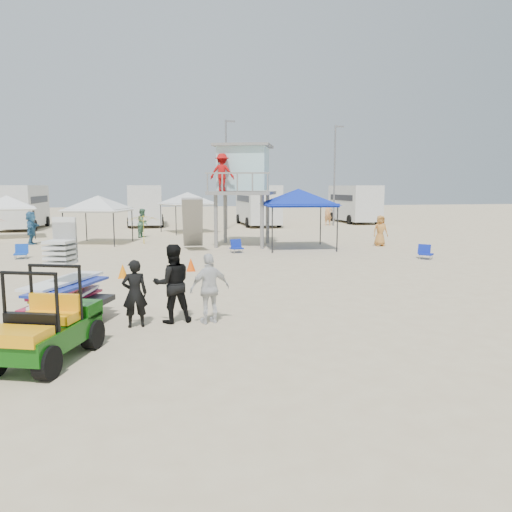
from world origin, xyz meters
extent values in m
plane|color=beige|center=(0.00, 0.00, 0.00)|extent=(140.00, 140.00, 0.00)
cube|color=#0D490B|center=(-4.15, -0.79, 0.49)|extent=(1.80, 2.49, 0.39)
cube|color=#FFA30D|center=(-4.15, -0.79, 0.74)|extent=(1.17, 0.94, 0.22)
cylinder|color=black|center=(-4.64, -1.60, 0.29)|extent=(0.43, 0.63, 0.57)
cube|color=black|center=(-4.15, 1.51, 0.50)|extent=(1.98, 2.37, 0.13)
cylinder|color=black|center=(-4.73, 1.51, 0.27)|extent=(0.38, 0.57, 0.53)
imported|color=black|center=(-2.65, 1.21, 0.77)|extent=(0.61, 0.44, 1.55)
imported|color=black|center=(-1.80, 1.46, 0.92)|extent=(0.99, 0.83, 1.85)
imported|color=silver|center=(-0.95, 1.21, 0.82)|extent=(1.04, 0.66, 1.64)
cylinder|color=gray|center=(1.20, 15.09, 1.37)|extent=(0.20, 0.20, 2.74)
cube|color=gray|center=(2.40, 16.30, 2.83)|extent=(4.19, 4.19, 0.18)
cube|color=#AEDEE1|center=(2.40, 16.63, 4.11)|extent=(3.10, 2.90, 2.30)
imported|color=#B20F0F|center=(1.53, 15.20, 3.88)|extent=(1.24, 0.71, 1.92)
cylinder|color=black|center=(3.38, 12.88, 1.15)|extent=(0.06, 0.06, 2.31)
pyramid|color=#0F28AD|center=(4.98, 14.48, 3.06)|extent=(3.58, 3.58, 0.80)
cube|color=#0F28AD|center=(4.98, 14.48, 2.26)|extent=(3.58, 3.58, 0.18)
cylinder|color=black|center=(-6.69, 17.36, 0.96)|extent=(0.06, 0.06, 1.93)
pyramid|color=silver|center=(-5.29, 18.75, 2.68)|extent=(3.69, 3.69, 0.80)
cube|color=silver|center=(-5.29, 18.75, 1.88)|extent=(3.69, 3.69, 0.18)
pyramid|color=white|center=(-11.18, 23.12, 2.63)|extent=(3.76, 3.76, 0.80)
cube|color=white|center=(-11.18, 23.12, 1.83)|extent=(3.76, 3.76, 0.18)
cylinder|color=black|center=(-1.46, 23.11, 1.02)|extent=(0.06, 0.06, 2.04)
pyramid|color=silver|center=(-0.02, 24.55, 2.79)|extent=(3.88, 3.88, 0.80)
cube|color=silver|center=(-0.02, 24.55, 1.99)|extent=(3.88, 3.88, 0.18)
imported|color=yellow|center=(-2.84, 18.07, 0.81)|extent=(2.37, 2.38, 1.62)
cone|color=#FF4F08|center=(-0.91, 8.58, 0.25)|extent=(0.34, 0.34, 0.50)
cone|color=orange|center=(-3.34, 7.59, 0.25)|extent=(0.34, 0.34, 0.50)
cube|color=#1040B0|center=(-8.06, 13.24, 0.22)|extent=(0.60, 0.57, 0.06)
cube|color=#1040B0|center=(-8.06, 13.48, 0.42)|extent=(0.56, 0.24, 0.44)
cylinder|color=#B2B2B7|center=(-8.28, 13.04, 0.10)|extent=(0.03, 0.03, 0.20)
cube|color=#0E24A1|center=(1.61, 13.40, 0.22)|extent=(0.66, 0.63, 0.06)
cube|color=#0E24A1|center=(1.61, 13.64, 0.42)|extent=(0.57, 0.32, 0.44)
cylinder|color=#B2B2B7|center=(1.39, 13.20, 0.10)|extent=(0.03, 0.03, 0.20)
cube|color=#0E21A1|center=(9.45, 9.68, 0.22)|extent=(0.74, 0.73, 0.06)
cube|color=#0E21A1|center=(9.45, 9.92, 0.42)|extent=(0.51, 0.50, 0.44)
cylinder|color=#B2B2B7|center=(9.23, 9.48, 0.10)|extent=(0.03, 0.03, 0.20)
cube|color=silver|center=(-12.00, 30.00, 1.75)|extent=(2.50, 6.80, 3.00)
cube|color=black|center=(-12.00, 30.00, 2.20)|extent=(2.54, 5.44, 0.50)
cube|color=silver|center=(-3.00, 31.50, 1.75)|extent=(2.50, 6.50, 3.00)
cube|color=black|center=(-3.00, 31.50, 2.20)|extent=(2.54, 5.20, 0.50)
cylinder|color=black|center=(-4.25, 29.42, 0.40)|extent=(0.25, 0.80, 0.80)
cube|color=silver|center=(6.00, 30.00, 1.75)|extent=(2.50, 7.00, 3.00)
cube|color=black|center=(6.00, 30.00, 2.20)|extent=(2.54, 5.60, 0.50)
cylinder|color=black|center=(4.75, 27.76, 0.40)|extent=(0.25, 0.80, 0.80)
cube|color=silver|center=(15.00, 31.50, 1.75)|extent=(2.50, 6.60, 3.00)
cube|color=black|center=(15.00, 31.50, 2.20)|extent=(2.54, 5.28, 0.50)
cylinder|color=black|center=(13.75, 29.39, 0.40)|extent=(0.25, 0.80, 0.80)
cylinder|color=slate|center=(3.00, 27.00, 4.00)|extent=(0.14, 0.14, 8.00)
cylinder|color=slate|center=(12.00, 28.50, 4.00)|extent=(0.14, 0.14, 8.00)
imported|color=#497A5B|center=(-2.98, 21.75, 0.90)|extent=(0.97, 1.07, 1.80)
imported|color=#306591|center=(-8.93, 19.12, 0.91)|extent=(0.54, 1.69, 1.82)
imported|color=#C27E37|center=(9.59, 14.64, 0.82)|extent=(0.81, 0.53, 1.65)
imported|color=#DF9553|center=(11.69, 28.91, 0.92)|extent=(0.69, 0.47, 1.84)
camera|label=1|loc=(-2.10, -10.14, 3.17)|focal=35.00mm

